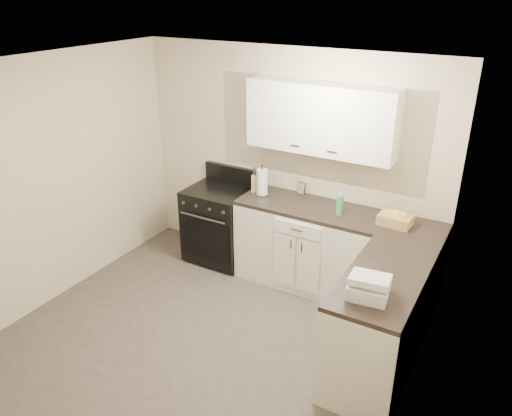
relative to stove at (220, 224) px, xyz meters
The scene contains 20 objects.
floor 1.71m from the stove, 63.95° to the right, with size 3.60×3.60×0.00m, color #473F38.
ceiling 2.62m from the stove, 63.95° to the right, with size 3.60×3.60×0.00m, color white.
wall_back 1.12m from the stove, 24.26° to the left, with size 3.60×3.60×0.00m, color beige.
wall_right 3.03m from the stove, 30.33° to the right, with size 3.60×3.60×0.00m, color beige.
wall_left 1.99m from the stove, 126.19° to the right, with size 3.60×3.60×0.00m, color beige.
base_cabinets_back 1.15m from the stove, ahead, with size 1.55×0.60×0.90m, color silver.
base_cabinets_right 2.31m from the stove, 15.72° to the right, with size 0.60×1.90×0.90m, color silver.
countertop_back 1.24m from the stove, ahead, with size 1.55×0.60×0.04m, color black.
countertop_right 2.35m from the stove, 15.72° to the right, with size 0.60×1.90×0.04m, color black.
upper_cabinets 1.80m from the stove, ahead, with size 1.55×0.30×0.70m, color white.
stove is the anchor object (origin of this frame).
knife_block 0.74m from the stove, 10.80° to the left, with size 0.09×0.08×0.20m, color tan.
paper_towel 0.84m from the stove, ahead, with size 0.12×0.12×0.29m, color white.
soap_bottle 1.59m from the stove, ahead, with size 0.07×0.07×0.20m, color #3FA657.
picture_frame 1.10m from the stove, 17.37° to the left, with size 0.10×0.01×0.13m, color black.
wicker_basket 2.10m from the stove, ahead, with size 0.31×0.21×0.10m, color tan.
countertop_grill 2.58m from the stove, 29.93° to the right, with size 0.29×0.27×0.11m, color white.
glass_jar 2.65m from the stove, 30.08° to the right, with size 0.09×0.09×0.15m, color silver.
oven_mitt_near 2.22m from the stove, 31.22° to the right, with size 0.02×0.13×0.23m, color black.
oven_mitt_far 2.08m from the stove, 23.95° to the right, with size 0.02×0.13×0.22m, color black.
Camera 1 is at (2.30, -2.92, 3.09)m, focal length 35.00 mm.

